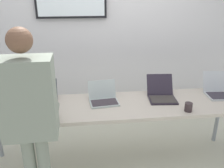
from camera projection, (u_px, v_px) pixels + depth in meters
name	position (u px, v px, depth m)	size (l,w,h in m)	color
ground	(115.00, 161.00, 3.06)	(8.00, 8.00, 0.04)	beige
back_wall	(105.00, 40.00, 3.60)	(8.00, 0.11, 2.59)	silver
workbench	(116.00, 108.00, 2.78)	(3.11, 0.70, 0.78)	#B2A697
laptop_station_0	(42.00, 99.00, 2.76)	(0.35, 0.33, 0.25)	#343842
laptop_station_1	(103.00, 97.00, 2.81)	(0.35, 0.32, 0.23)	#AAB5B2
laptop_station_2	(161.00, 93.00, 2.91)	(0.35, 0.42, 0.24)	#261F2B
laptop_station_3	(218.00, 90.00, 3.00)	(0.33, 0.38, 0.26)	#AEB2B6
person	(30.00, 111.00, 1.99)	(0.45, 0.59, 1.77)	gray
coffee_mug	(188.00, 107.00, 2.59)	(0.08, 0.08, 0.10)	#2D2224
paper_sheet	(4.00, 118.00, 2.47)	(0.28, 0.34, 0.00)	white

